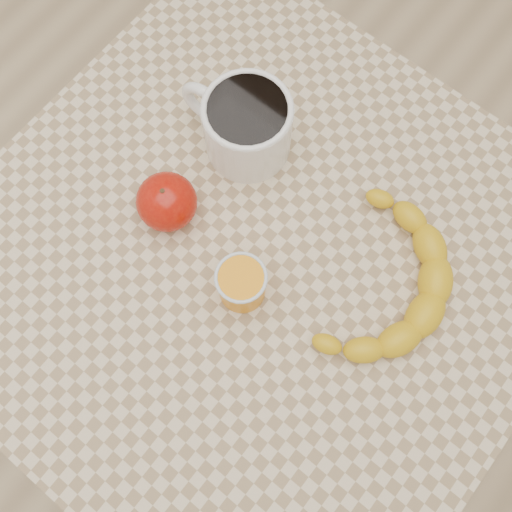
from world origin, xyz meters
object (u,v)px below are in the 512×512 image
Objects in this scene: coffee_mug at (245,125)px; apple at (167,202)px; banana at (385,285)px; table at (256,275)px; orange_juice_glass at (242,284)px.

apple is (-0.02, -0.15, -0.02)m from coffee_mug.
apple is 0.33× the size of banana.
coffee_mug reaches higher than table.
coffee_mug is 2.27× the size of orange_juice_glass.
apple reaches higher than banana.
coffee_mug is 0.22m from orange_juice_glass.
table is 7.72× the size of apple.
apple reaches higher than table.
coffee_mug reaches higher than orange_juice_glass.
orange_juice_glass reaches higher than banana.
coffee_mug is 1.72× the size of apple.
coffee_mug reaches higher than apple.
coffee_mug reaches higher than banana.
table is 10.18× the size of orange_juice_glass.
orange_juice_glass is 0.15m from apple.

